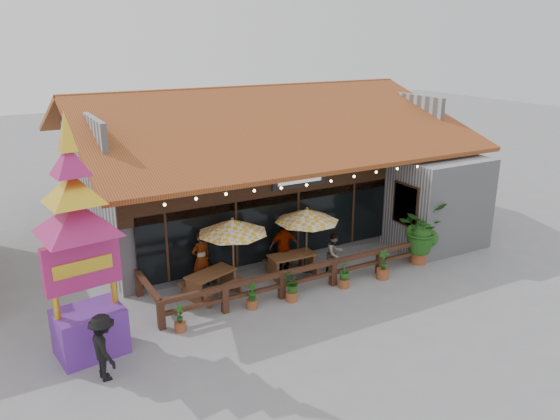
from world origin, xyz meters
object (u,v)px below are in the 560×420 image
picnic_table_right (292,261)px  pedestrian (104,347)px  tropical_plant (421,230)px  umbrella_right (307,215)px  thai_sign_tower (77,224)px  umbrella_left (233,227)px  picnic_table_left (211,280)px

picnic_table_right → pedestrian: 7.73m
tropical_plant → pedestrian: size_ratio=1.31×
umbrella_right → thai_sign_tower: (-7.82, -1.72, 1.55)m
umbrella_right → pedestrian: (-7.73, -3.07, -1.25)m
umbrella_left → tropical_plant: umbrella_left is taller
picnic_table_left → pedestrian: pedestrian is taller
tropical_plant → picnic_table_right: bearing=164.1°
umbrella_left → picnic_table_right: bearing=-2.7°
picnic_table_left → pedestrian: (-4.02, -2.98, 0.34)m
umbrella_right → picnic_table_right: (-0.63, -0.04, -1.59)m
thai_sign_tower → picnic_table_left: bearing=21.6°
umbrella_right → picnic_table_right: bearing=-175.9°
umbrella_left → picnic_table_right: 2.75m
picnic_table_right → pedestrian: size_ratio=0.97×
thai_sign_tower → umbrella_left: bearing=19.6°
picnic_table_left → tropical_plant: (7.79, -1.29, 0.78)m
umbrella_left → thai_sign_tower: size_ratio=0.36×
umbrella_left → picnic_table_left: (-0.89, -0.16, -1.64)m
picnic_table_right → tropical_plant: tropical_plant is taller
umbrella_left → tropical_plant: 7.10m
picnic_table_left → picnic_table_right: (3.08, 0.05, -0.00)m
picnic_table_left → umbrella_left: bearing=10.0°
umbrella_left → picnic_table_left: bearing=-170.0°
thai_sign_tower → pedestrian: (0.09, -1.35, -2.80)m
tropical_plant → umbrella_left: bearing=168.2°
umbrella_left → umbrella_right: umbrella_left is taller
picnic_table_left → pedestrian: size_ratio=1.17×
thai_sign_tower → tropical_plant: bearing=1.6°
thai_sign_tower → pedestrian: thai_sign_tower is taller
umbrella_left → pedestrian: size_ratio=1.43×
picnic_table_left → picnic_table_right: size_ratio=1.20×
umbrella_left → pedestrian: (-4.91, -3.13, -1.30)m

